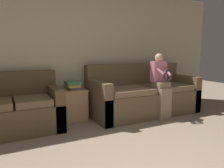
{
  "coord_description": "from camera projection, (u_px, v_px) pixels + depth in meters",
  "views": [
    {
      "loc": [
        -1.15,
        -1.18,
        1.27
      ],
      "look_at": [
        0.38,
        1.78,
        0.78
      ],
      "focal_mm": 35.0,
      "sensor_mm": 36.0,
      "label": 1
    }
  ],
  "objects": [
    {
      "name": "couch_side",
      "position": [
        13.0,
        111.0,
        3.48
      ],
      "size": [
        1.46,
        0.86,
        0.94
      ],
      "color": "brown",
      "rests_on": "ground_plane"
    },
    {
      "name": "book_stack",
      "position": [
        73.0,
        85.0,
        4.06
      ],
      "size": [
        0.26,
        0.29,
        0.15
      ],
      "color": "#4C4C56",
      "rests_on": "side_shelf"
    },
    {
      "name": "side_shelf",
      "position": [
        73.0,
        104.0,
        4.1
      ],
      "size": [
        0.45,
        0.46,
        0.57
      ],
      "color": "tan",
      "rests_on": "ground_plane"
    },
    {
      "name": "couch_main",
      "position": [
        143.0,
        96.0,
        4.53
      ],
      "size": [
        2.24,
        0.96,
        1.02
      ],
      "color": "brown",
      "rests_on": "ground_plane"
    },
    {
      "name": "child_left_seated",
      "position": [
        161.0,
        83.0,
        4.18
      ],
      "size": [
        0.31,
        0.37,
        1.24
      ],
      "color": "gray",
      "rests_on": "ground_plane"
    },
    {
      "name": "wall_back",
      "position": [
        66.0,
        52.0,
        4.19
      ],
      "size": [
        7.32,
        0.06,
        2.55
      ],
      "color": "#BCB293",
      "rests_on": "ground_plane"
    }
  ]
}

